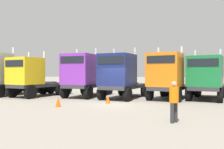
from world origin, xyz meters
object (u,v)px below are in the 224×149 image
object	(u,v)px
semi_truck_green	(206,77)
semi_truck_orange	(168,76)
semi_truck_silver	(0,74)
semi_truck_navy	(121,76)
semi_truck_purple	(83,75)
traffic_cone_near	(58,102)
traffic_cone_mid	(108,99)
semi_truck_yellow	(32,77)
visitor_in_hivis	(174,99)

from	to	relation	value
semi_truck_green	semi_truck_orange	bearing A→B (deg)	-65.41
semi_truck_silver	semi_truck_navy	distance (m)	11.27
semi_truck_navy	semi_truck_purple	bearing A→B (deg)	-86.03
traffic_cone_near	semi_truck_silver	bearing A→B (deg)	148.07
semi_truck_navy	traffic_cone_near	world-z (taller)	semi_truck_navy
traffic_cone_mid	semi_truck_orange	bearing A→B (deg)	37.84
semi_truck_yellow	semi_truck_orange	xyz separation A→B (m)	(11.72, 0.35, 0.08)
traffic_cone_near	visitor_in_hivis	bearing A→B (deg)	-24.77
semi_truck_orange	traffic_cone_near	bearing A→B (deg)	-33.92
traffic_cone_near	traffic_cone_mid	xyz separation A→B (m)	(2.62, 2.37, -0.04)
semi_truck_yellow	traffic_cone_near	size ratio (longest dim) A/B	9.74
semi_truck_green	traffic_cone_near	distance (m)	11.43
semi_truck_navy	semi_truck_silver	bearing A→B (deg)	-76.81
traffic_cone_mid	semi_truck_navy	bearing A→B (deg)	83.12
semi_truck_yellow	semi_truck_green	bearing A→B (deg)	108.33
semi_truck_purple	visitor_in_hivis	bearing A→B (deg)	47.54
semi_truck_purple	semi_truck_green	world-z (taller)	semi_truck_purple
traffic_cone_near	semi_truck_orange	bearing A→B (deg)	39.60
semi_truck_silver	traffic_cone_mid	size ratio (longest dim) A/B	10.71
semi_truck_yellow	semi_truck_silver	bearing A→B (deg)	-74.59
semi_truck_yellow	semi_truck_purple	distance (m)	4.58
semi_truck_purple	semi_truck_navy	xyz separation A→B (m)	(3.47, -0.53, -0.05)
semi_truck_silver	semi_truck_green	size ratio (longest dim) A/B	0.95
semi_truck_orange	traffic_cone_mid	world-z (taller)	semi_truck_orange
semi_truck_orange	semi_truck_purple	bearing A→B (deg)	-75.73
traffic_cone_near	semi_truck_yellow	bearing A→B (deg)	134.18
semi_truck_purple	traffic_cone_near	world-z (taller)	semi_truck_purple
visitor_in_hivis	traffic_cone_near	xyz separation A→B (m)	(-6.95, 3.21, -0.71)
semi_truck_orange	semi_truck_green	bearing A→B (deg)	115.39
semi_truck_silver	semi_truck_purple	xyz separation A→B (m)	(7.80, 0.64, -0.07)
semi_truck_orange	visitor_in_hivis	distance (m)	8.78
semi_truck_purple	semi_truck_green	distance (m)	10.12
semi_truck_purple	traffic_cone_near	size ratio (longest dim) A/B	9.34
semi_truck_yellow	semi_truck_navy	bearing A→B (deg)	105.86
semi_truck_orange	traffic_cone_near	distance (m)	8.81
semi_truck_green	visitor_in_hivis	bearing A→B (deg)	-0.52
semi_truck_silver	semi_truck_purple	bearing A→B (deg)	103.27
semi_truck_silver	traffic_cone_mid	distance (m)	11.41
semi_truck_navy	traffic_cone_mid	world-z (taller)	semi_truck_navy
semi_truck_purple	semi_truck_orange	world-z (taller)	semi_truck_purple
semi_truck_orange	semi_truck_green	distance (m)	2.97
semi_truck_purple	semi_truck_orange	distance (m)	7.19
semi_truck_navy	traffic_cone_mid	xyz separation A→B (m)	(-0.35, -2.90, -1.61)
traffic_cone_near	semi_truck_green	bearing A→B (deg)	31.91
semi_truck_navy	semi_truck_orange	world-z (taller)	semi_truck_orange
semi_truck_silver	traffic_cone_near	bearing A→B (deg)	66.67
visitor_in_hivis	traffic_cone_mid	size ratio (longest dim) A/B	3.09
semi_truck_silver	semi_truck_green	distance (m)	17.94
semi_truck_green	visitor_in_hivis	world-z (taller)	semi_truck_green
semi_truck_yellow	traffic_cone_mid	xyz separation A→B (m)	(7.66, -2.81, -1.51)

